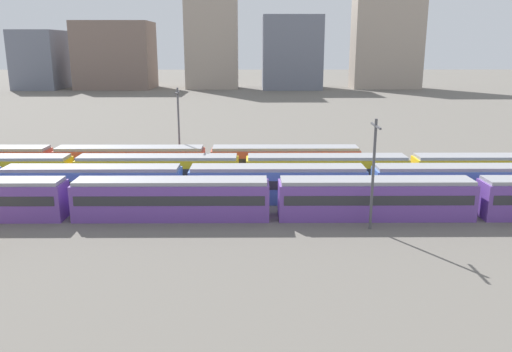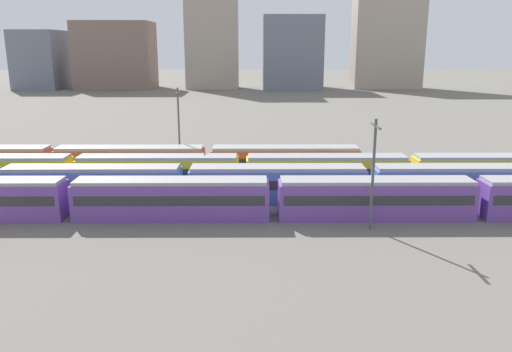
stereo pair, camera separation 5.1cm
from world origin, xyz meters
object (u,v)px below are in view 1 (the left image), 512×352
(train_track_3, at_px, (131,161))
(catenary_pole_3, at_px, (179,126))
(train_track_1, at_px, (369,183))
(train_track_2, at_px, (326,171))
(train_track_0, at_px, (375,198))
(catenary_pole_0, at_px, (373,169))

(train_track_3, relative_size, catenary_pole_3, 5.26)
(train_track_1, distance_m, train_track_2, 6.38)
(train_track_0, height_order, catenary_pole_0, catenary_pole_0)
(train_track_0, bearing_deg, train_track_1, 83.48)
(train_track_0, bearing_deg, catenary_pole_0, -109.62)
(train_track_0, relative_size, train_track_3, 1.68)
(train_track_2, relative_size, train_track_3, 1.68)
(train_track_2, bearing_deg, train_track_3, 167.37)
(train_track_1, bearing_deg, train_track_3, 158.87)
(train_track_2, height_order, catenary_pole_3, catenary_pole_3)
(train_track_0, distance_m, catenary_pole_0, 4.77)
(train_track_0, relative_size, catenary_pole_3, 8.82)
(train_track_0, xyz_separation_m, train_track_1, (0.59, 5.20, 0.00))
(train_track_2, height_order, catenary_pole_0, catenary_pole_0)
(train_track_1, relative_size, train_track_3, 2.02)
(train_track_3, height_order, catenary_pole_0, catenary_pole_0)
(train_track_3, distance_m, catenary_pole_0, 31.57)
(train_track_2, xyz_separation_m, catenary_pole_3, (-17.58, 8.01, 3.96))
(train_track_0, bearing_deg, train_track_2, 106.62)
(catenary_pole_0, relative_size, catenary_pole_3, 0.92)
(catenary_pole_0, bearing_deg, train_track_2, 98.53)
(train_track_3, xyz_separation_m, catenary_pole_0, (25.23, -18.65, 3.50))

